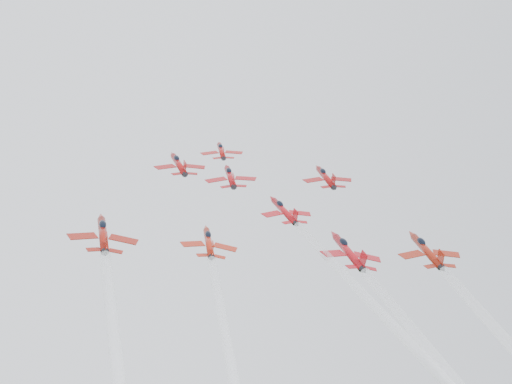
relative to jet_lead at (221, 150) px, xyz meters
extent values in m
cylinder|color=#A91310|center=(0.00, -0.29, -0.29)|extent=(1.09, 8.70, 6.58)
cone|color=#A91310|center=(0.00, 4.63, 3.18)|extent=(1.09, 2.40, 2.14)
cone|color=black|center=(0.00, -4.81, -3.48)|extent=(1.09, 1.60, 1.57)
ellipsoid|color=black|center=(0.00, 1.28, 1.42)|extent=(0.99, 2.29, 1.98)
cube|color=#A91310|center=(-2.67, -0.91, -0.79)|extent=(4.04, 2.60, 1.11)
cube|color=#A91310|center=(2.67, -0.91, -0.79)|extent=(4.04, 2.60, 1.11)
cube|color=#A91310|center=(0.00, -4.53, -1.83)|extent=(0.12, 2.59, 2.64)
cube|color=#A91310|center=(-1.38, -4.01, -2.91)|extent=(1.94, 1.28, 0.63)
cube|color=#A91310|center=(1.38, -4.01, -2.91)|extent=(1.94, 1.28, 0.63)
cylinder|color=#9E0F0F|center=(-10.46, -9.50, -6.78)|extent=(1.20, 9.63, 7.28)
cone|color=#9E0F0F|center=(-10.46, -4.05, -2.94)|extent=(1.20, 2.66, 2.37)
cone|color=black|center=(-10.46, -14.50, -10.31)|extent=(1.20, 1.76, 1.74)
ellipsoid|color=black|center=(-10.46, -7.76, -4.89)|extent=(1.09, 2.53, 2.19)
cube|color=#9E0F0F|center=(-13.41, -10.18, -7.33)|extent=(4.47, 2.87, 1.22)
cube|color=#9E0F0F|center=(-7.51, -10.18, -7.33)|extent=(4.47, 2.87, 1.22)
cube|color=#9E0F0F|center=(-10.46, -14.18, -8.48)|extent=(0.13, 2.87, 2.92)
cube|color=#9E0F0F|center=(-11.99, -13.61, -9.68)|extent=(2.14, 1.42, 0.70)
cube|color=#9E0F0F|center=(-8.93, -13.61, -9.68)|extent=(2.14, 1.42, 0.70)
cylinder|color=#AB1015|center=(-0.90, -13.83, -9.83)|extent=(1.18, 9.41, 7.12)
cone|color=#AB1015|center=(-0.90, -8.50, -6.08)|extent=(1.18, 2.60, 2.32)
cone|color=black|center=(-0.90, -18.72, -13.28)|extent=(1.18, 1.73, 1.70)
ellipsoid|color=black|center=(-0.90, -12.13, -7.98)|extent=(1.07, 2.48, 2.14)
cube|color=#AB1015|center=(-3.79, -14.49, -10.37)|extent=(4.37, 2.81, 1.20)
cube|color=#AB1015|center=(1.98, -14.49, -10.37)|extent=(4.37, 2.81, 1.20)
cube|color=#AB1015|center=(-0.90, -18.41, -11.50)|extent=(0.13, 2.80, 2.86)
cube|color=#AB1015|center=(-2.40, -17.85, -12.67)|extent=(2.10, 1.39, 0.69)
cube|color=#AB1015|center=(0.59, -17.85, -12.67)|extent=(2.10, 1.39, 0.69)
cylinder|color=#9A0E0E|center=(20.27, -10.76, -7.67)|extent=(1.22, 9.79, 7.40)
cone|color=#9A0E0E|center=(20.27, -5.21, -3.76)|extent=(1.22, 2.70, 2.41)
cone|color=black|center=(20.27, -15.84, -11.26)|extent=(1.22, 1.79, 1.77)
ellipsoid|color=black|center=(20.27, -8.99, -5.74)|extent=(1.11, 2.58, 2.23)
cube|color=#9A0E0E|center=(17.27, -11.45, -8.23)|extent=(4.54, 2.92, 1.24)
cube|color=#9A0E0E|center=(23.27, -11.45, -8.23)|extent=(4.54, 2.92, 1.24)
cube|color=#9A0E0E|center=(20.27, -15.52, -9.40)|extent=(0.13, 2.92, 2.97)
cube|color=#9A0E0E|center=(18.72, -14.94, -10.62)|extent=(2.18, 1.44, 0.71)
cube|color=#9A0E0E|center=(21.83, -14.94, -10.62)|extent=(2.18, 1.44, 0.71)
cylinder|color=#B21117|center=(6.04, -26.80, -18.98)|extent=(1.08, 8.67, 6.56)
cone|color=#B21117|center=(6.04, -21.89, -15.52)|extent=(1.08, 2.40, 2.13)
cone|color=black|center=(6.04, -31.30, -22.16)|extent=(1.08, 1.59, 1.57)
ellipsoid|color=black|center=(6.04, -25.23, -17.27)|extent=(0.98, 2.28, 1.97)
cube|color=#B21117|center=(3.38, -27.41, -19.47)|extent=(4.02, 2.59, 1.10)
cube|color=#B21117|center=(8.70, -27.41, -19.47)|extent=(4.02, 2.59, 1.10)
cube|color=#B21117|center=(6.04, -31.02, -20.51)|extent=(0.12, 2.58, 2.63)
cube|color=#B21117|center=(4.66, -30.50, -21.59)|extent=(1.93, 1.28, 0.63)
cube|color=#B21117|center=(7.42, -30.50, -21.59)|extent=(1.93, 1.28, 0.63)
cylinder|color=maroon|center=(-24.97, -37.27, -26.36)|extent=(1.19, 9.51, 7.19)
cone|color=maroon|center=(-24.97, -31.89, -22.57)|extent=(1.19, 2.63, 2.34)
cone|color=black|center=(-24.97, -42.21, -29.85)|extent=(1.19, 1.74, 1.72)
ellipsoid|color=black|center=(-24.97, -35.55, -24.49)|extent=(1.08, 2.50, 2.16)
cube|color=maroon|center=(-27.88, -37.95, -26.91)|extent=(4.41, 2.84, 1.21)
cube|color=maroon|center=(-22.05, -37.95, -26.91)|extent=(4.41, 2.84, 1.21)
cube|color=maroon|center=(-24.97, -41.90, -28.04)|extent=(0.13, 2.83, 2.88)
cube|color=maroon|center=(-26.48, -41.33, -29.23)|extent=(2.12, 1.40, 0.69)
cube|color=maroon|center=(-23.46, -41.33, -29.23)|extent=(2.12, 1.40, 0.69)
cylinder|color=#AC2210|center=(-9.50, -38.32, -27.10)|extent=(1.01, 8.05, 6.09)
cone|color=#AC2210|center=(-9.50, -33.76, -23.89)|extent=(1.01, 2.22, 1.98)
cone|color=black|center=(-9.50, -42.50, -30.05)|extent=(1.01, 1.48, 1.45)
ellipsoid|color=black|center=(-9.50, -36.87, -25.52)|extent=(0.91, 2.12, 1.83)
cube|color=#AC2210|center=(-11.97, -38.89, -27.56)|extent=(3.74, 2.40, 1.02)
cube|color=#AC2210|center=(-7.03, -38.89, -27.56)|extent=(3.74, 2.40, 1.02)
cube|color=#AC2210|center=(-9.50, -42.24, -28.53)|extent=(0.11, 2.40, 2.44)
cube|color=#AC2210|center=(-10.78, -41.76, -29.53)|extent=(1.79, 1.19, 0.59)
cube|color=#AC2210|center=(-8.22, -41.76, -29.53)|extent=(1.79, 1.19, 0.59)
cylinder|color=#AB1017|center=(12.60, -39.29, -27.79)|extent=(1.20, 9.57, 7.24)
cone|color=#AB1017|center=(12.60, -33.87, -23.96)|extent=(1.20, 2.64, 2.36)
cone|color=black|center=(12.60, -44.26, -31.29)|extent=(1.20, 1.76, 1.73)
ellipsoid|color=black|center=(12.60, -37.56, -25.90)|extent=(1.09, 2.52, 2.18)
cube|color=#AB1017|center=(9.66, -39.97, -28.33)|extent=(4.44, 2.86, 1.22)
cube|color=#AB1017|center=(15.53, -39.97, -28.33)|extent=(4.44, 2.86, 1.22)
cube|color=#AB1017|center=(12.60, -43.95, -29.48)|extent=(0.13, 2.85, 2.90)
cube|color=#AB1017|center=(11.08, -43.37, -30.67)|extent=(2.13, 1.41, 0.70)
cube|color=#AB1017|center=(14.12, -43.37, -30.67)|extent=(2.13, 1.41, 0.70)
cylinder|color=maroon|center=(27.02, -38.02, -26.89)|extent=(1.22, 9.75, 7.37)
cone|color=maroon|center=(27.02, -32.50, -23.00)|extent=(1.22, 2.69, 2.40)
cone|color=black|center=(27.02, -43.08, -30.46)|extent=(1.22, 1.79, 1.76)
ellipsoid|color=black|center=(27.02, -36.26, -24.97)|extent=(1.11, 2.56, 2.22)
cube|color=maroon|center=(24.03, -38.71, -27.45)|extent=(4.52, 2.91, 1.24)
cube|color=maroon|center=(30.01, -38.71, -27.45)|extent=(4.52, 2.91, 1.24)
cube|color=maroon|center=(27.02, -42.76, -28.61)|extent=(0.13, 2.90, 2.96)
cube|color=maroon|center=(25.47, -42.18, -29.83)|extent=(2.17, 1.44, 0.71)
cube|color=maroon|center=(28.57, -42.18, -29.83)|extent=(2.17, 1.44, 0.71)
camera|label=1|loc=(-26.87, -132.04, -42.73)|focal=45.00mm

